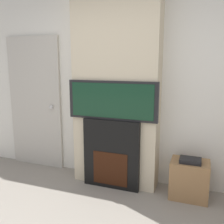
# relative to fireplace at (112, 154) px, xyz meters

# --- Properties ---
(wall_back) EXTENTS (6.00, 0.06, 2.70)m
(wall_back) POSITION_rel_fireplace_xyz_m (0.00, 0.35, 0.90)
(wall_back) COLOR silver
(wall_back) RESTS_ON ground_plane
(chimney_breast) EXTENTS (1.13, 0.31, 2.70)m
(chimney_breast) POSITION_rel_fireplace_xyz_m (0.00, 0.16, 0.90)
(chimney_breast) COLOR beige
(chimney_breast) RESTS_ON ground_plane
(fireplace) EXTENTS (0.75, 0.15, 0.91)m
(fireplace) POSITION_rel_fireplace_xyz_m (0.00, 0.00, 0.00)
(fireplace) COLOR black
(fireplace) RESTS_ON ground_plane
(television) EXTENTS (1.17, 0.07, 0.49)m
(television) POSITION_rel_fireplace_xyz_m (0.00, -0.00, 0.71)
(television) COLOR black
(television) RESTS_ON fireplace
(media_stand) EXTENTS (0.45, 0.33, 0.51)m
(media_stand) POSITION_rel_fireplace_xyz_m (0.98, 0.06, -0.21)
(media_stand) COLOR #997047
(media_stand) RESTS_ON ground_plane
(entry_door) EXTENTS (0.91, 0.09, 2.02)m
(entry_door) POSITION_rel_fireplace_xyz_m (-1.39, 0.29, 0.56)
(entry_door) COLOR #BCB7AD
(entry_door) RESTS_ON ground_plane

